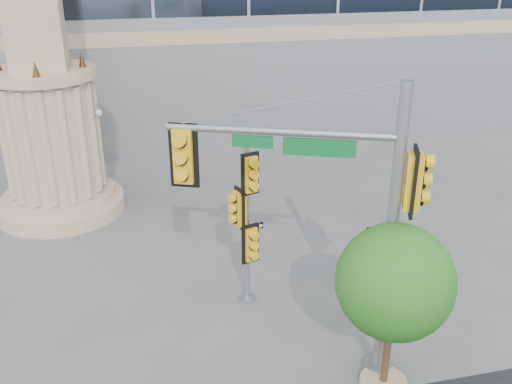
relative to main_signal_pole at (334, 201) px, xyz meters
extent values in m
plane|color=#545456|center=(-0.49, 0.83, -4.07)|extent=(120.00, 120.00, 0.00)
cylinder|color=tan|center=(-6.49, 9.83, -3.82)|extent=(4.40, 4.40, 0.50)
cylinder|color=tan|center=(-6.49, 9.83, -3.42)|extent=(3.80, 3.80, 0.30)
cylinder|color=tan|center=(-6.49, 9.83, -1.27)|extent=(3.00, 3.00, 4.00)
cylinder|color=tan|center=(-6.49, 9.83, 0.88)|extent=(3.50, 3.50, 0.30)
cone|color=#472D14|center=(-5.19, 9.83, 1.28)|extent=(0.24, 0.24, 0.50)
cylinder|color=slate|center=(1.10, -0.45, -4.00)|extent=(0.61, 0.61, 0.13)
cylinder|color=slate|center=(1.10, -0.45, -0.79)|extent=(0.24, 0.24, 6.57)
cylinder|color=slate|center=(-1.03, 0.42, 1.40)|extent=(4.31, 1.88, 0.15)
cube|color=#0B612A|center=(-0.33, 0.11, 1.13)|extent=(1.33, 0.58, 0.35)
cube|color=yellow|center=(-2.85, 1.17, 0.80)|extent=(0.67, 0.51, 1.37)
cube|color=yellow|center=(1.38, -0.56, 0.53)|extent=(0.51, 0.67, 1.37)
cube|color=black|center=(1.04, -0.59, -0.62)|extent=(0.94, 0.41, 0.33)
cube|color=maroon|center=(1.04, -0.59, -1.39)|extent=(0.34, 0.16, 0.50)
cylinder|color=slate|center=(-1.21, 2.83, -4.02)|extent=(0.42, 0.42, 0.10)
cylinder|color=slate|center=(-1.21, 2.83, -1.90)|extent=(0.16, 0.16, 4.35)
cube|color=yellow|center=(-1.15, 2.64, -0.33)|extent=(0.53, 0.37, 1.09)
cube|color=yellow|center=(-1.39, 2.77, -1.29)|extent=(0.37, 0.53, 1.09)
cube|color=yellow|center=(-1.15, 2.64, -2.24)|extent=(0.53, 0.37, 1.09)
cube|color=black|center=(-1.03, 2.77, -1.85)|extent=(0.52, 0.18, 0.17)
cylinder|color=tan|center=(1.01, -0.97, -4.01)|extent=(1.03, 1.03, 0.11)
cylinder|color=#382314|center=(1.01, -0.97, -3.04)|extent=(0.16, 0.16, 2.06)
sphere|color=#1E6216|center=(1.01, -0.97, -1.44)|extent=(2.40, 2.40, 2.40)
sphere|color=#1E6216|center=(1.52, -0.69, -1.79)|extent=(1.48, 1.48, 1.48)
sphere|color=#1E6216|center=(0.61, -1.26, -1.73)|extent=(1.26, 1.26, 1.26)
camera|label=1|loc=(-3.90, -9.80, 4.78)|focal=40.00mm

